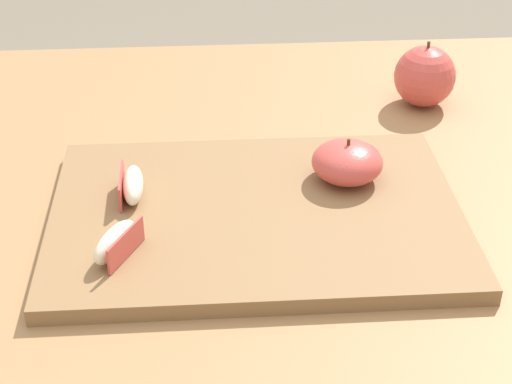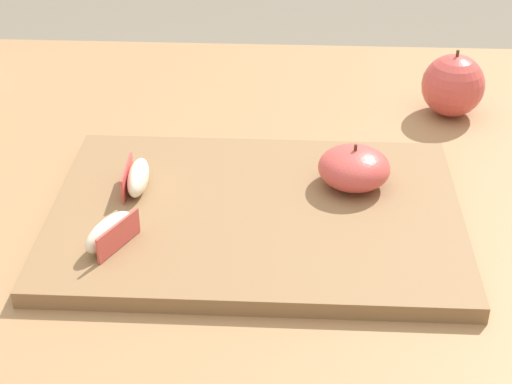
{
  "view_description": "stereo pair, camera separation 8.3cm",
  "coord_description": "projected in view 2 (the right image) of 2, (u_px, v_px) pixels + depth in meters",
  "views": [
    {
      "loc": [
        -0.04,
        -0.77,
        1.25
      ],
      "look_at": [
        0.01,
        -0.07,
        0.81
      ],
      "focal_mm": 56.92,
      "sensor_mm": 36.0,
      "label": 1
    },
    {
      "loc": [
        0.04,
        -0.77,
        1.25
      ],
      "look_at": [
        0.01,
        -0.07,
        0.81
      ],
      "focal_mm": 56.92,
      "sensor_mm": 36.0,
      "label": 2
    }
  ],
  "objects": [
    {
      "name": "dining_table",
      "position": [
        252.0,
        258.0,
        0.97
      ],
      "size": [
        1.49,
        0.84,
        0.77
      ],
      "color": "#9E754C",
      "rests_on": "ground_plane"
    },
    {
      "name": "apple_wedge_back",
      "position": [
        110.0,
        232.0,
        0.78
      ],
      "size": [
        0.05,
        0.07,
        0.03
      ],
      "color": "#F4EACC",
      "rests_on": "cutting_board"
    },
    {
      "name": "apple_wedge_front",
      "position": [
        137.0,
        177.0,
        0.87
      ],
      "size": [
        0.03,
        0.07,
        0.03
      ],
      "color": "#F4EACC",
      "rests_on": "cutting_board"
    },
    {
      "name": "whole_apple_pink_lady",
      "position": [
        453.0,
        85.0,
        1.04
      ],
      "size": [
        0.08,
        0.08,
        0.09
      ],
      "color": "#D14C47",
      "rests_on": "dining_table"
    },
    {
      "name": "cutting_board",
      "position": [
        256.0,
        215.0,
        0.85
      ],
      "size": [
        0.43,
        0.3,
        0.02
      ],
      "color": "olive",
      "rests_on": "dining_table"
    },
    {
      "name": "apple_half_skin_up",
      "position": [
        354.0,
        168.0,
        0.87
      ],
      "size": [
        0.08,
        0.08,
        0.05
      ],
      "color": "#D14C47",
      "rests_on": "cutting_board"
    }
  ]
}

